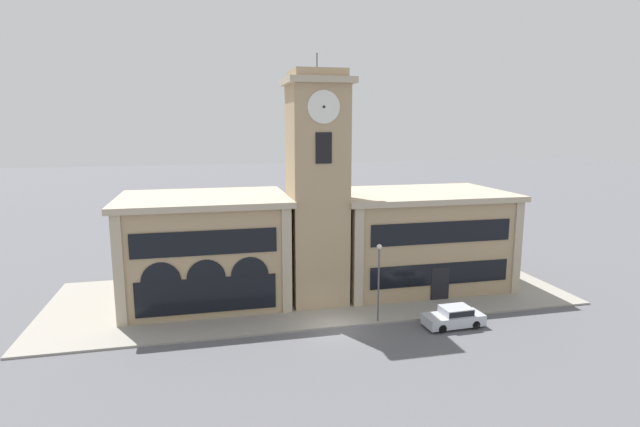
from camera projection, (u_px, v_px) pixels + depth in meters
The scene contains 7 objects.
ground_plane at pixel (335, 329), 34.15m from camera, with size 300.00×300.00×0.00m, color #56565B.
sidewalk_kerb at pixel (312, 293), 41.13m from camera, with size 41.07×14.58×0.15m.
clock_tower at pixel (317, 190), 37.90m from camera, with size 4.86×4.86×18.93m.
town_hall_left_wing at pixel (205, 248), 39.17m from camera, with size 12.89×9.82×8.37m.
town_hall_right_wing at pixel (417, 238), 43.23m from camera, with size 14.86×9.82×8.17m.
parked_car_near at pixel (454, 317), 34.40m from camera, with size 4.18×1.88×1.42m.
street_lamp at pixel (379, 271), 34.52m from camera, with size 0.36×0.36×5.55m.
Camera 1 is at (-8.38, -31.16, 13.75)m, focal length 28.00 mm.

